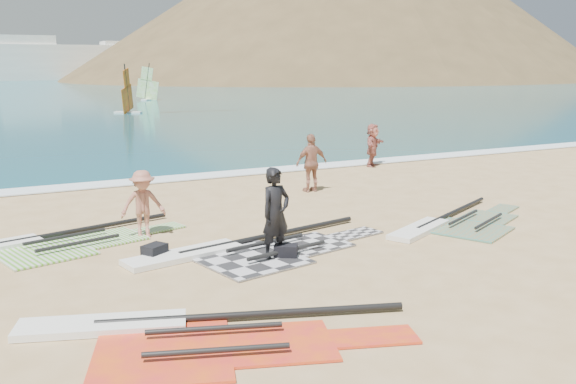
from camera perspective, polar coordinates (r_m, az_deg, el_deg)
name	(u,v)px	position (r m, az deg, el deg)	size (l,w,h in m)	color
ground	(320,289)	(12.19, 2.84, -8.57)	(300.00, 300.00, 0.00)	tan
surf_line	(146,182)	(23.30, -12.54, 0.89)	(300.00, 1.20, 0.04)	white
headland_main	(352,79)	(166.81, 5.71, 10.01)	(143.00, 143.00, 45.00)	brown
headland_minor	(434,76)	(195.71, 12.84, 9.99)	(70.00, 70.00, 28.00)	brown
rig_grey	(246,250)	(14.39, -3.78, -5.19)	(6.44, 3.12, 0.20)	#29292C
rig_green	(44,244)	(15.88, -20.85, -4.35)	(6.01, 3.11, 0.20)	#51AC1B
rig_orange	(454,224)	(17.18, 14.53, -2.79)	(5.52, 3.61, 0.20)	orange
rig_red	(182,335)	(10.25, -9.40, -12.41)	(6.09, 3.56, 0.20)	red
gear_bag_near	(155,252)	(14.18, -11.77, -5.22)	(0.50, 0.36, 0.32)	black
gear_bag_far	(286,251)	(13.93, -0.20, -5.31)	(0.50, 0.35, 0.30)	black
person_wetsuit	(276,214)	(13.68, -1.11, -1.95)	(0.73, 0.48, 2.00)	black
beachgoer_mid	(143,204)	(15.80, -12.78, -1.06)	(1.06, 0.61, 1.65)	#AA6754
beachgoer_back	(312,163)	(20.89, 2.10, 2.60)	(1.11, 0.46, 1.90)	#A76D57
beachgoer_right	(373,145)	(26.29, 7.52, 4.17)	(1.61, 0.51, 1.74)	#B66659
windsurfer_centre	(127,99)	(54.87, -14.09, 8.06)	(2.23, 2.34, 4.07)	white
windsurfer_right	(147,89)	(73.11, -12.38, 8.91)	(2.16, 2.14, 4.09)	white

